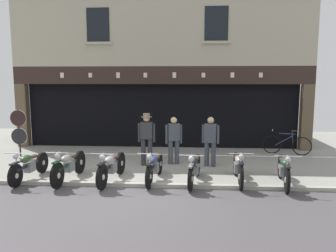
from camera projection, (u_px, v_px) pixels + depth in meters
The scene contains 15 objects.
ground at pixel (137, 203), 7.66m from camera, with size 23.99×22.00×0.18m.
shop_facade at pixel (164, 102), 15.29m from camera, with size 12.29×4.42×6.67m.
motorcycle_far_left at pixel (29, 165), 9.28m from camera, with size 0.62×2.01×0.90m.
motorcycle_left at pixel (69, 165), 9.21m from camera, with size 0.62×2.10×0.94m.
motorcycle_center_left at pixel (112, 166), 9.12m from camera, with size 0.62×2.09×0.93m.
motorcycle_center at pixel (154, 166), 9.17m from camera, with size 0.62×1.99×0.91m.
motorcycle_center_right at pixel (194, 168), 8.97m from camera, with size 0.62×1.98×0.91m.
motorcycle_right at pixel (238, 166), 9.07m from camera, with size 0.62×2.02×0.94m.
motorcycle_far_right at pixel (284, 169), 8.81m from camera, with size 0.62×2.00×0.93m.
salesman_left at pixel (147, 136), 10.80m from camera, with size 0.56×0.35×1.70m.
shopkeeper_center at pixel (174, 138), 10.98m from camera, with size 0.55×0.31×1.56m.
salesman_right at pixel (210, 139), 10.67m from camera, with size 0.55×0.31×1.60m.
tyre_sign_pole at pixel (19, 128), 12.05m from camera, with size 0.61×0.06×1.71m.
advert_board_near at pixel (207, 104), 13.59m from camera, with size 0.72×0.03×1.11m.
leaning_bicycle at pixel (287, 144), 12.52m from camera, with size 1.70×0.63×0.94m.
Camera 1 is at (1.23, -8.26, 2.77)m, focal length 35.76 mm.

